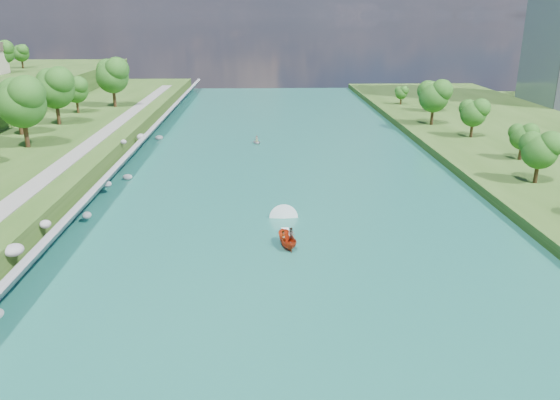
{
  "coord_description": "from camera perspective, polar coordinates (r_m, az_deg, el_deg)",
  "views": [
    {
      "loc": [
        -3.37,
        -53.41,
        24.2
      ],
      "look_at": [
        -1.12,
        10.63,
        2.5
      ],
      "focal_mm": 35.0,
      "sensor_mm": 36.0,
      "label": 1
    }
  ],
  "objects": [
    {
      "name": "raft",
      "position": [
        109.12,
        -2.45,
        6.12
      ],
      "size": [
        2.55,
        3.19,
        1.51
      ],
      "rotation": [
        0.0,
        0.0,
        0.2
      ],
      "color": "#909398",
      "rests_on": "river_water"
    },
    {
      "name": "river_water",
      "position": [
        77.35,
        0.58,
        0.52
      ],
      "size": [
        55.0,
        240.0,
        0.1
      ],
      "primitive_type": "cube",
      "color": "#175A4C",
      "rests_on": "ground"
    },
    {
      "name": "motorboat",
      "position": [
        61.37,
        0.69,
        -3.72
      ],
      "size": [
        3.6,
        18.99,
        2.02
      ],
      "rotation": [
        0.0,
        0.0,
        3.36
      ],
      "color": "#B12D0E",
      "rests_on": "river_water"
    },
    {
      "name": "riverside_path",
      "position": [
        81.64,
        -22.87,
        2.56
      ],
      "size": [
        3.0,
        200.0,
        0.1
      ],
      "primitive_type": "cube",
      "color": "gray",
      "rests_on": "berm_west"
    },
    {
      "name": "riprap_bank",
      "position": [
        79.36,
        -18.39,
        1.34
      ],
      "size": [
        4.84,
        236.0,
        4.28
      ],
      "color": "slate",
      "rests_on": "ground"
    },
    {
      "name": "trees_east",
      "position": [
        89.54,
        25.5,
        5.43
      ],
      "size": [
        16.78,
        138.11,
        11.42
      ],
      "color": "#265015",
      "rests_on": "berm_east"
    },
    {
      "name": "ground",
      "position": [
        58.74,
        1.46,
        -5.63
      ],
      "size": [
        260.0,
        260.0,
        0.0
      ],
      "primitive_type": "plane",
      "color": "#2D5119",
      "rests_on": "ground"
    }
  ]
}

